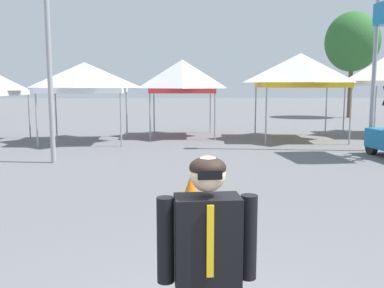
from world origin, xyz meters
TOP-DOWN VIEW (x-y plane):
  - canopy_tent_center at (-3.90, 14.08)m, footprint 3.27×3.27m
  - canopy_tent_behind_center at (-0.14, 15.80)m, footprint 2.74×2.74m
  - canopy_tent_behind_left at (4.59, 14.65)m, footprint 3.41×3.41m
  - person_foreground at (0.02, -0.00)m, footprint 0.65×0.28m
  - tree_behind_tents_right at (11.19, 26.20)m, footprint 3.58×3.58m
  - traffic_cone_lot_center at (0.03, 5.74)m, footprint 0.32×0.32m

SIDE VIEW (x-z plane):
  - traffic_cone_lot_center at x=0.03m, z-range 0.00..0.46m
  - person_foreground at x=0.02m, z-range 0.14..1.92m
  - canopy_tent_center at x=-3.90m, z-range 0.95..4.03m
  - canopy_tent_behind_center at x=-0.14m, z-range 0.94..4.21m
  - canopy_tent_behind_left at x=4.59m, z-range 1.05..4.52m
  - tree_behind_tents_right at x=11.19m, z-range 1.53..8.55m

